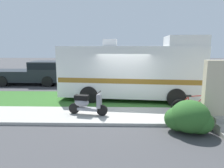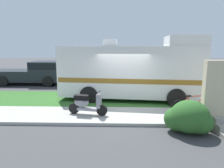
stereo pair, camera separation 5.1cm
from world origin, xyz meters
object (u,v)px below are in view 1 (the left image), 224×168
at_px(bicycle, 193,106).
at_px(pickup_truck_near, 36,72).
at_px(bottle_green, 196,111).
at_px(bottle_spare, 215,111).
at_px(motorhome_rv, 132,70).
at_px(scooter, 86,104).

height_order(bicycle, pickup_truck_near, pickup_truck_near).
height_order(bottle_green, bottle_spare, bottle_green).
height_order(motorhome_rv, bicycle, motorhome_rv).
distance_m(pickup_truck_near, bottle_spare, 12.30).
height_order(scooter, bottle_spare, scooter).
xyz_separation_m(motorhome_rv, bottle_spare, (3.25, -2.70, -1.38)).
height_order(motorhome_rv, bottle_spare, motorhome_rv).
height_order(bicycle, bottle_green, bicycle).
height_order(scooter, pickup_truck_near, pickup_truck_near).
bearing_deg(bicycle, pickup_truck_near, 141.49).
bearing_deg(bottle_spare, scooter, -176.83).
distance_m(bicycle, bottle_spare, 1.11).
bearing_deg(bicycle, motorhome_rv, 126.51).
relative_size(motorhome_rv, bottle_spare, 30.94).
bearing_deg(bicycle, scooter, -179.92).
height_order(scooter, bicycle, scooter).
distance_m(scooter, bicycle, 4.26).
relative_size(scooter, bottle_green, 6.41).
distance_m(pickup_truck_near, bottle_green, 11.69).
relative_size(motorhome_rv, bottle_green, 29.54).
relative_size(bottle_green, bottle_spare, 1.05).
relative_size(motorhome_rv, scooter, 4.61).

